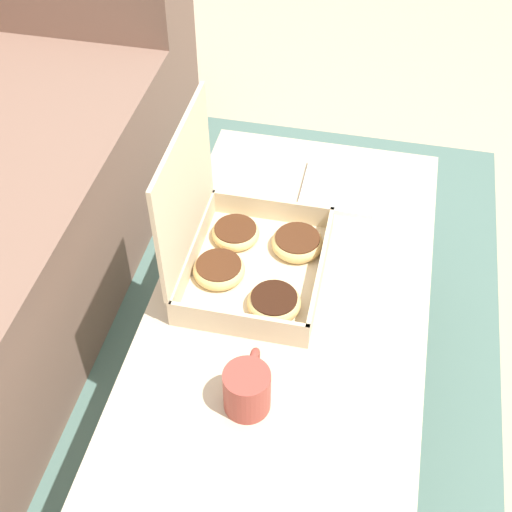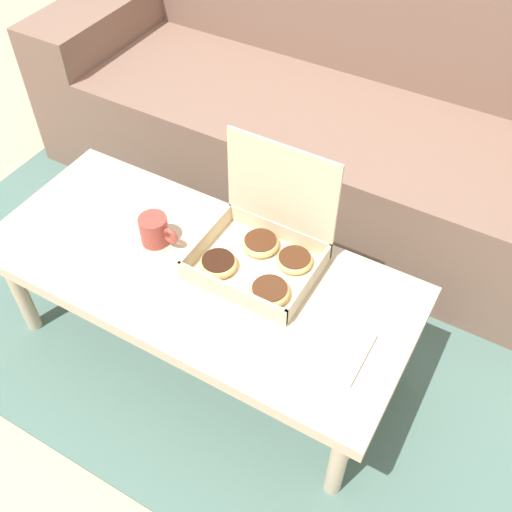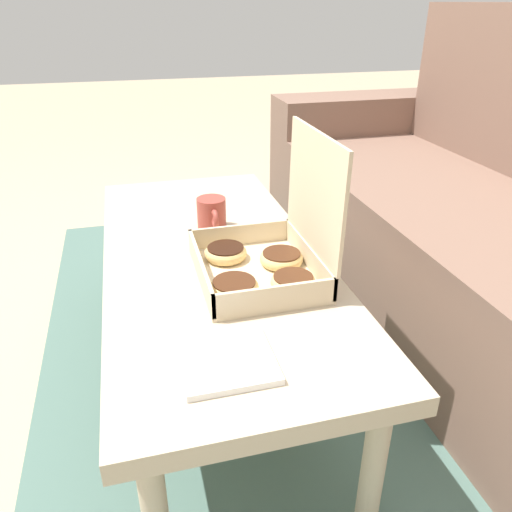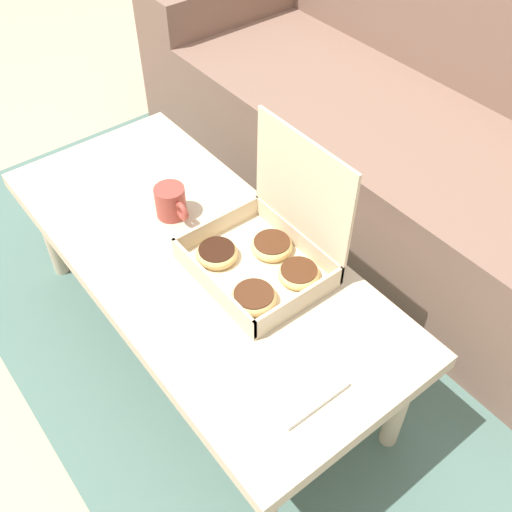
% 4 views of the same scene
% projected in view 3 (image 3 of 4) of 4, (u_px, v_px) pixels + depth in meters
% --- Properties ---
extents(ground_plane, '(12.00, 12.00, 0.00)m').
position_uv_depth(ground_plane, '(256.00, 369.00, 1.42)').
color(ground_plane, tan).
extents(area_rug, '(2.28, 1.78, 0.01)m').
position_uv_depth(area_rug, '(354.00, 351.00, 1.48)').
color(area_rug, '#4C6B60').
rests_on(area_rug, ground_plane).
extents(coffee_table, '(1.16, 0.51, 0.38)m').
position_uv_depth(coffee_table, '(213.00, 267.00, 1.23)').
color(coffee_table, '#C6B293').
rests_on(coffee_table, ground_plane).
extents(pastry_box, '(0.31, 0.26, 0.31)m').
position_uv_depth(pastry_box, '(267.00, 254.00, 1.09)').
color(pastry_box, beige).
rests_on(pastry_box, coffee_table).
extents(coffee_mug, '(0.12, 0.08, 0.08)m').
position_uv_depth(coffee_mug, '(212.00, 214.00, 1.33)').
color(coffee_mug, '#993D33').
rests_on(coffee_mug, coffee_table).
extents(napkin_stack, '(0.16, 0.16, 0.01)m').
position_uv_depth(napkin_stack, '(227.00, 360.00, 0.84)').
color(napkin_stack, white).
rests_on(napkin_stack, coffee_table).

